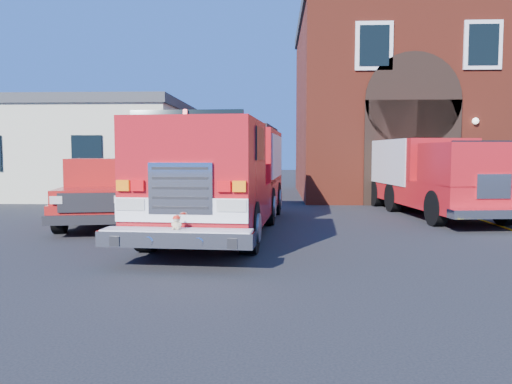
{
  "coord_description": "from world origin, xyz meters",
  "views": [
    {
      "loc": [
        0.37,
        -10.18,
        2.0
      ],
      "look_at": [
        0.0,
        -1.2,
        1.3
      ],
      "focal_mm": 35.0,
      "sensor_mm": 36.0,
      "label": 1
    }
  ],
  "objects_px": {
    "fire_station": "(459,105)",
    "side_building": "(77,149)",
    "fire_engine": "(225,174)",
    "secondary_truck": "(432,173)",
    "pickup_truck": "(107,192)"
  },
  "relations": [
    {
      "from": "fire_station",
      "to": "side_building",
      "type": "xyz_separation_m",
      "value": [
        -17.99,
        -0.99,
        -2.05
      ]
    },
    {
      "from": "fire_station",
      "to": "fire_engine",
      "type": "distance_m",
      "value": 15.27
    },
    {
      "from": "fire_station",
      "to": "fire_engine",
      "type": "bearing_deg",
      "value": -131.59
    },
    {
      "from": "fire_station",
      "to": "secondary_truck",
      "type": "distance_m",
      "value": 8.96
    },
    {
      "from": "pickup_truck",
      "to": "secondary_truck",
      "type": "relative_size",
      "value": 0.76
    },
    {
      "from": "side_building",
      "to": "secondary_truck",
      "type": "distance_m",
      "value": 15.95
    },
    {
      "from": "fire_engine",
      "to": "pickup_truck",
      "type": "distance_m",
      "value": 3.76
    },
    {
      "from": "fire_station",
      "to": "secondary_truck",
      "type": "height_order",
      "value": "fire_station"
    },
    {
      "from": "side_building",
      "to": "secondary_truck",
      "type": "xyz_separation_m",
      "value": [
        14.44,
        -6.71,
        -0.86
      ]
    },
    {
      "from": "fire_engine",
      "to": "fire_station",
      "type": "bearing_deg",
      "value": 48.41
    },
    {
      "from": "side_building",
      "to": "secondary_truck",
      "type": "relative_size",
      "value": 1.31
    },
    {
      "from": "fire_station",
      "to": "secondary_truck",
      "type": "bearing_deg",
      "value": -114.73
    },
    {
      "from": "secondary_truck",
      "to": "side_building",
      "type": "bearing_deg",
      "value": 155.08
    },
    {
      "from": "fire_engine",
      "to": "pickup_truck",
      "type": "height_order",
      "value": "fire_engine"
    },
    {
      "from": "side_building",
      "to": "fire_engine",
      "type": "xyz_separation_m",
      "value": [
        8.02,
        -10.24,
        -0.74
      ]
    }
  ]
}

